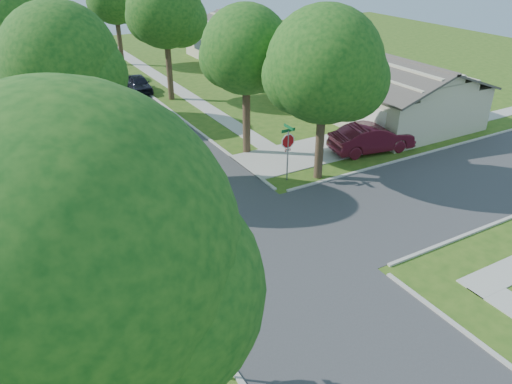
{
  "coord_description": "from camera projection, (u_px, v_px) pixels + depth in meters",
  "views": [
    {
      "loc": [
        -8.21,
        -14.64,
        11.38
      ],
      "look_at": [
        1.12,
        1.65,
        1.6
      ],
      "focal_mm": 35.0,
      "sensor_mm": 36.0,
      "label": 1
    }
  ],
  "objects": [
    {
      "name": "tree_ne_corner",
      "position": [
        325.0,
        70.0,
        23.6
      ],
      "size": [
        5.8,
        5.6,
        8.66
      ],
      "color": "#38281C",
      "rests_on": "ground"
    },
    {
      "name": "tree_w_mid",
      "position": [
        23.0,
        20.0,
        31.27
      ],
      "size": [
        5.8,
        5.6,
        9.56
      ],
      "color": "#38281C",
      "rests_on": "ground"
    },
    {
      "name": "car_curb_west",
      "position": [
        37.0,
        70.0,
        43.62
      ],
      "size": [
        2.29,
        4.92,
        1.39
      ],
      "primitive_type": "imported",
      "rotation": [
        0.0,
        0.0,
        3.21
      ],
      "color": "black",
      "rests_on": "ground"
    },
    {
      "name": "stop_sign_sw",
      "position": [
        186.0,
        321.0,
        13.52
      ],
      "size": [
        1.05,
        0.8,
        2.98
      ],
      "color": "gray",
      "rests_on": "ground"
    },
    {
      "name": "tree_e_mid",
      "position": [
        166.0,
        14.0,
        35.52
      ],
      "size": [
        5.59,
        5.4,
        9.21
      ],
      "color": "#38281C",
      "rests_on": "ground"
    },
    {
      "name": "tree_w_near",
      "position": [
        62.0,
        66.0,
        22.2
      ],
      "size": [
        5.38,
        5.2,
        8.97
      ],
      "color": "#38281C",
      "rests_on": "ground"
    },
    {
      "name": "ground",
      "position": [
        252.0,
        250.0,
        20.14
      ],
      "size": [
        100.0,
        100.0,
        0.0
      ],
      "primitive_type": "plane",
      "color": "#2C5015",
      "rests_on": "ground"
    },
    {
      "name": "sidewalk_ne",
      "position": [
        166.0,
        81.0,
        42.83
      ],
      "size": [
        1.2,
        40.0,
        0.04
      ],
      "primitive_type": "cube",
      "color": "#9E9B91",
      "rests_on": "ground"
    },
    {
      "name": "tree_sw_corner",
      "position": [
        75.0,
        267.0,
        8.59
      ],
      "size": [
        6.21,
        6.0,
        9.55
      ],
      "color": "#38281C",
      "rests_on": "ground"
    },
    {
      "name": "tree_w_far",
      "position": [
        5.0,
        12.0,
        41.72
      ],
      "size": [
        4.76,
        4.6,
        8.04
      ],
      "color": "#38281C",
      "rests_on": "ground"
    },
    {
      "name": "house_ne_far",
      "position": [
        249.0,
        46.0,
        48.81
      ],
      "size": [
        8.42,
        13.6,
        4.23
      ],
      "color": "#AFA68A",
      "rests_on": "ground"
    },
    {
      "name": "tree_e_near",
      "position": [
        247.0,
        54.0,
        26.56
      ],
      "size": [
        4.97,
        4.8,
        8.28
      ],
      "color": "#38281C",
      "rests_on": "ground"
    },
    {
      "name": "car_driveway",
      "position": [
        372.0,
        138.0,
        28.87
      ],
      "size": [
        5.19,
        2.53,
        1.64
      ],
      "primitive_type": "imported",
      "rotation": [
        0.0,
        0.0,
        1.4
      ],
      "color": "#541120",
      "rests_on": "ground"
    },
    {
      "name": "sidewalk_nw",
      "position": [
        12.0,
        103.0,
        37.46
      ],
      "size": [
        1.2,
        40.0,
        0.04
      ],
      "primitive_type": "cube",
      "color": "#9E9B91",
      "rests_on": "ground"
    },
    {
      "name": "stop_sign_ne",
      "position": [
        288.0,
        143.0,
        24.89
      ],
      "size": [
        1.05,
        0.8,
        2.98
      ],
      "color": "gray",
      "rests_on": "ground"
    },
    {
      "name": "car_curb_east",
      "position": [
        139.0,
        84.0,
        39.87
      ],
      "size": [
        1.73,
        3.89,
        1.3
      ],
      "primitive_type": "imported",
      "rotation": [
        0.0,
        0.0,
        -0.05
      ],
      "color": "black",
      "rests_on": "ground"
    },
    {
      "name": "driveway",
      "position": [
        310.0,
        152.0,
        29.08
      ],
      "size": [
        8.8,
        3.6,
        0.05
      ],
      "primitive_type": "cube",
      "color": "#9E9B91",
      "rests_on": "ground"
    },
    {
      "name": "road_ns",
      "position": [
        252.0,
        250.0,
        20.14
      ],
      "size": [
        7.0,
        100.0,
        0.02
      ],
      "primitive_type": "cube",
      "color": "#333335",
      "rests_on": "ground"
    },
    {
      "name": "house_ne_near",
      "position": [
        374.0,
        91.0,
        34.95
      ],
      "size": [
        8.42,
        13.6,
        4.23
      ],
      "color": "#AFA68A",
      "rests_on": "ground"
    }
  ]
}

